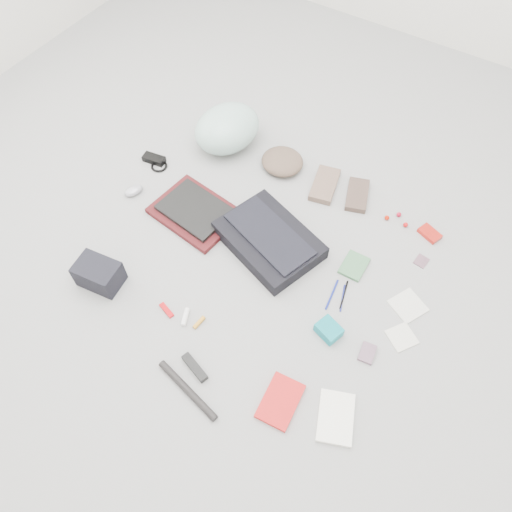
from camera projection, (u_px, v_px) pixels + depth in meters
The scene contains 33 objects.
ground_plane at pixel (256, 262), 2.24m from camera, with size 4.00×4.00×0.00m, color gray.
messenger_bag at pixel (269, 240), 2.26m from camera, with size 0.45×0.32×0.07m, color black.
bag_flap at pixel (269, 234), 2.22m from camera, with size 0.42×0.19×0.01m, color black.
laptop_sleeve at pixel (195, 213), 2.38m from camera, with size 0.39×0.29×0.03m, color #4D1316.
laptop at pixel (195, 209), 2.36m from camera, with size 0.32×0.23×0.02m, color black.
bike_helmet at pixel (227, 128), 2.56m from camera, with size 0.29×0.36×0.22m, color silver.
beanie at pixel (282, 161), 2.53m from camera, with size 0.22×0.20×0.08m, color brown.
mitten_left at pixel (325, 185), 2.47m from camera, with size 0.11×0.22×0.03m, color #765C4C.
mitten_right at pixel (357, 195), 2.44m from camera, with size 0.10×0.20×0.03m, color brown.
power_brick at pixel (154, 159), 2.57m from camera, with size 0.11×0.05×0.03m, color black.
cable_coil at pixel (159, 166), 2.55m from camera, with size 0.09×0.09×0.01m, color black.
mouse at pixel (134, 190), 2.45m from camera, with size 0.06×0.10×0.04m, color #9696A0.
camera_bag at pixel (99, 274), 2.13m from camera, with size 0.18×0.13×0.12m, color black.
multitool at pixel (167, 310), 2.10m from camera, with size 0.08×0.02×0.01m, color #BD080D.
toiletry_tube_white at pixel (185, 317), 2.07m from camera, with size 0.02×0.02×0.08m, color white.
toiletry_tube_orange at pixel (199, 322), 2.06m from camera, with size 0.02×0.02×0.06m, color orange.
u_lock at pixel (195, 367), 1.95m from camera, with size 0.13×0.03×0.03m, color black.
bike_pump at pixel (188, 390), 1.90m from camera, with size 0.03×0.03×0.31m, color black.
book_red at pixel (280, 401), 1.88m from camera, with size 0.13×0.19×0.02m, color red.
book_white at pixel (336, 418), 1.85m from camera, with size 0.13×0.19×0.02m, color white.
notepad at pixel (354, 266), 2.22m from camera, with size 0.10×0.14×0.02m, color #407149.
pen_blue at pixel (332, 294), 2.14m from camera, with size 0.01×0.01×0.16m, color navy.
pen_black at pixel (344, 295), 2.14m from camera, with size 0.01×0.01×0.14m, color black.
pen_navy at pixel (343, 298), 2.13m from camera, with size 0.01×0.01×0.13m, color navy.
accordion_wallet at pixel (329, 330), 2.03m from camera, with size 0.10×0.08×0.05m, color #067F8C.
card_deck at pixel (367, 353), 1.99m from camera, with size 0.06×0.08×0.02m, color slate.
napkin_top at pixel (408, 306), 2.11m from camera, with size 0.13×0.13×0.01m, color silver.
napkin_bottom at pixel (402, 337), 2.03m from camera, with size 0.10×0.10×0.01m, color silver.
lollipop_a at pixel (387, 218), 2.36m from camera, with size 0.02×0.02×0.02m, color #BD1502.
lollipop_b at pixel (399, 215), 2.37m from camera, with size 0.02×0.02×0.02m, color #AB0A23.
lollipop_c at pixel (406, 225), 2.34m from camera, with size 0.02×0.02×0.02m, color red.
altoids_tin at pixel (430, 234), 2.31m from camera, with size 0.10×0.06×0.02m, color red.
stamp_sheet at pixel (421, 261), 2.24m from camera, with size 0.05×0.06×0.00m, color #734F5D.
Camera 1 is at (0.65, -1.03, 1.88)m, focal length 35.00 mm.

